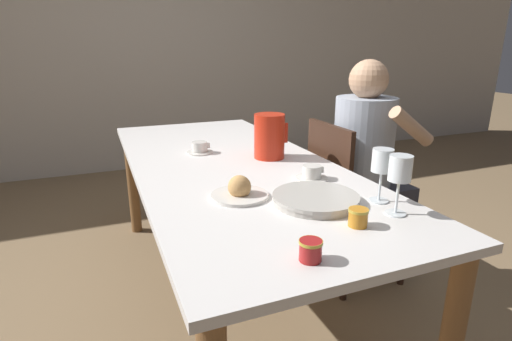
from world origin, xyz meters
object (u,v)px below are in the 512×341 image
(teacup_near_person, at_px, (312,173))
(serving_tray, at_px, (316,199))
(jam_jar_amber, at_px, (358,216))
(person_seated, at_px, (368,156))
(wine_glass_juice, at_px, (400,172))
(chair_person_side, at_px, (347,197))
(wine_glass_water, at_px, (382,163))
(red_pitcher, at_px, (269,136))
(bread_plate, at_px, (240,191))
(teacup_across, at_px, (200,148))
(jam_jar_red, at_px, (311,249))

(teacup_near_person, xyz_separation_m, serving_tray, (-0.12, -0.23, -0.01))
(serving_tray, relative_size, jam_jar_amber, 4.92)
(person_seated, xyz_separation_m, wine_glass_juice, (-0.41, -0.68, 0.16))
(chair_person_side, bearing_deg, wine_glass_water, -26.79)
(person_seated, relative_size, serving_tray, 3.96)
(red_pitcher, bearing_deg, person_seated, -10.30)
(bread_plate, bearing_deg, teacup_near_person, 13.43)
(wine_glass_water, distance_m, wine_glass_juice, 0.11)
(person_seated, bearing_deg, jam_jar_amber, -39.22)
(wine_glass_water, distance_m, serving_tray, 0.26)
(person_seated, bearing_deg, wine_glass_water, -34.41)
(wine_glass_juice, height_order, bread_plate, wine_glass_juice)
(serving_tray, xyz_separation_m, bread_plate, (-0.22, 0.15, 0.01))
(person_seated, relative_size, wine_glass_juice, 6.05)
(wine_glass_juice, distance_m, serving_tray, 0.29)
(person_seated, bearing_deg, teacup_across, -111.01)
(red_pitcher, relative_size, jam_jar_red, 3.49)
(wine_glass_water, relative_size, jam_jar_amber, 3.09)
(jam_jar_amber, distance_m, jam_jar_red, 0.26)
(serving_tray, bearing_deg, jam_jar_red, -122.09)
(teacup_near_person, bearing_deg, jam_jar_amber, -102.02)
(teacup_across, bearing_deg, chair_person_side, -20.64)
(chair_person_side, relative_size, teacup_near_person, 6.64)
(red_pitcher, height_order, wine_glass_juice, red_pitcher)
(person_seated, relative_size, wine_glass_water, 6.29)
(chair_person_side, distance_m, person_seated, 0.25)
(person_seated, relative_size, jam_jar_red, 19.46)
(wine_glass_juice, xyz_separation_m, jam_jar_red, (-0.40, -0.15, -0.11))
(teacup_across, bearing_deg, jam_jar_amber, -77.62)
(red_pitcher, relative_size, bread_plate, 1.03)
(red_pitcher, bearing_deg, teacup_across, 143.30)
(red_pitcher, distance_m, bread_plate, 0.55)
(wine_glass_water, bearing_deg, red_pitcher, 100.59)
(teacup_near_person, distance_m, serving_tray, 0.26)
(bread_plate, bearing_deg, jam_jar_amber, -55.46)
(serving_tray, bearing_deg, wine_glass_water, -18.05)
(serving_tray, bearing_deg, bread_plate, 146.11)
(jam_jar_amber, bearing_deg, wine_glass_juice, 9.87)
(wine_glass_water, height_order, serving_tray, wine_glass_water)
(person_seated, distance_m, teacup_near_person, 0.56)
(red_pitcher, relative_size, teacup_across, 1.61)
(person_seated, bearing_deg, wine_glass_juice, -31.20)
(teacup_across, distance_m, bread_plate, 0.66)
(chair_person_side, distance_m, teacup_near_person, 0.58)
(wine_glass_water, height_order, jam_jar_red, wine_glass_water)
(person_seated, distance_m, red_pitcher, 0.54)
(wine_glass_juice, bearing_deg, wine_glass_water, 78.90)
(chair_person_side, xyz_separation_m, serving_tray, (-0.52, -0.54, 0.26))
(red_pitcher, bearing_deg, wine_glass_water, -79.41)
(serving_tray, xyz_separation_m, jam_jar_amber, (0.02, -0.21, 0.02))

